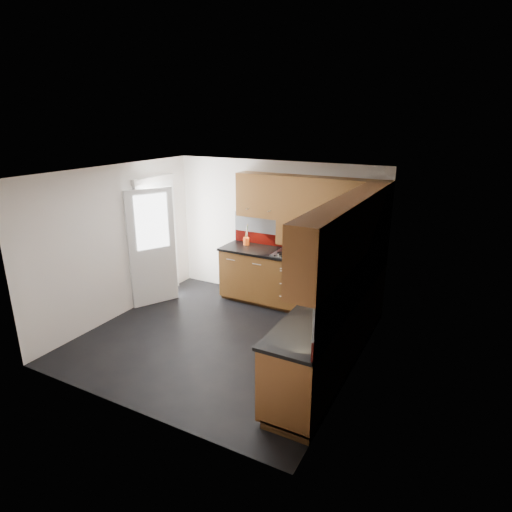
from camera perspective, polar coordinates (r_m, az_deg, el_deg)
The scene contains 14 objects.
room at distance 5.78m, azimuth -4.98°, elevation 2.14°, with size 4.00×3.80×2.64m.
base_cabinets at distance 6.30m, azimuth 7.13°, elevation -6.86°, with size 2.70×3.20×0.95m.
countertop at distance 6.10m, azimuth 7.15°, elevation -2.78°, with size 2.72×3.22×0.04m.
backsplash at distance 6.14m, azimuth 9.94°, elevation 0.08°, with size 2.70×3.20×0.54m.
upper_cabinets at distance 5.86m, azimuth 9.38°, elevation 5.61°, with size 2.50×3.20×0.72m.
extractor_hood at distance 7.03m, azimuth 5.42°, elevation 3.17°, with size 0.60×0.33×0.40m, color brown.
glass_cabinet at distance 5.99m, azimuth 14.65°, elevation 5.81°, with size 0.32×0.80×0.66m.
back_door at distance 7.52m, azimuth -13.25°, elevation 1.80°, with size 0.42×1.19×2.04m.
gas_hob at distance 6.98m, azimuth 4.81°, elevation 0.28°, with size 0.58×0.51×0.04m.
utensil_pot at distance 7.47m, azimuth -1.29°, elevation 2.16°, with size 0.11×0.11×0.38m.
toaster at distance 6.72m, azimuth 15.38°, elevation -0.27°, with size 0.31×0.22×0.20m.
food_processor at distance 5.45m, azimuth 10.45°, elevation -3.66°, with size 0.19×0.19×0.32m.
paper_towel at distance 6.15m, azimuth 13.16°, elevation -1.57°, with size 0.11×0.11×0.24m, color white.
orange_cloth at distance 6.11m, azimuth 12.99°, elevation -2.83°, with size 0.14×0.12×0.01m, color #FA4B1B.
Camera 1 is at (3.04, -4.65, 3.08)m, focal length 30.00 mm.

